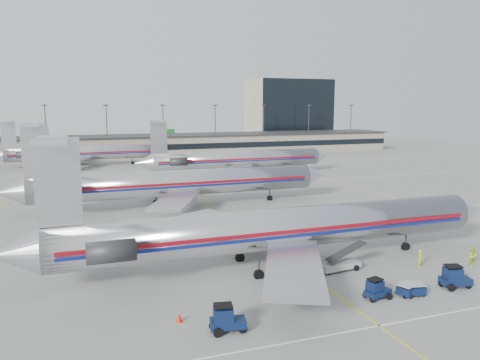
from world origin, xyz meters
name	(u,v)px	position (x,y,z in m)	size (l,w,h in m)	color
ground	(274,250)	(0.00, 0.00, 0.00)	(260.00, 260.00, 0.00)	gray
apron_markings	(241,227)	(0.00, 10.00, 0.01)	(160.00, 0.15, 0.02)	silver
terminal	(142,146)	(0.00, 97.97, 3.16)	(162.00, 17.00, 6.25)	gray
light_mast_row	(136,125)	(0.00, 112.00, 8.58)	(163.60, 0.40, 15.28)	#38383D
distant_building	(288,112)	(62.00, 128.00, 12.50)	(30.00, 20.00, 25.00)	tan
jet_foreground	(270,229)	(-2.41, -4.50, 3.67)	(48.27, 28.42, 12.63)	silver
jet_second_row	(172,183)	(-5.73, 24.19, 3.70)	(48.72, 28.69, 12.75)	silver
jet_third_row	(234,159)	(13.51, 52.23, 3.50)	(44.13, 27.14, 12.07)	silver
jet_back_row	(79,153)	(-18.14, 79.44, 3.33)	(41.92, 25.79, 11.46)	silver
tug_left	(226,319)	(-10.19, -15.28, 0.88)	(2.57, 1.63, 1.94)	#0A1638
tug_center	(376,290)	(2.53, -14.11, 0.77)	(2.26, 1.48, 1.69)	#0A1638
tug_right	(454,278)	(9.96, -14.36, 0.90)	(2.64, 1.75, 1.97)	#0A1638
cart_inner	(413,289)	(5.75, -14.49, 0.51)	(1.87, 1.45, 0.95)	#0A1638
cart_outer	(408,289)	(5.33, -14.33, 0.51)	(1.99, 1.69, 0.95)	#0A1638
uld_container	(453,276)	(10.21, -13.96, 0.86)	(2.01, 1.87, 1.70)	#2D2D30
belt_loader	(340,263)	(3.32, -7.55, 0.66)	(4.74, 1.85, 2.46)	#989898
ramp_worker_near	(420,258)	(10.85, -9.27, 0.83)	(0.61, 0.40, 1.67)	#C3E515
ramp_worker_far	(473,256)	(15.87, -10.58, 0.88)	(0.85, 0.67, 1.76)	#AED614
cone_left	(179,317)	(-12.82, -12.81, 0.33)	(0.48, 0.48, 0.66)	red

